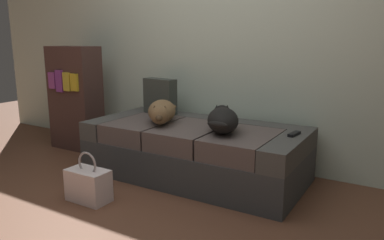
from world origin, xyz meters
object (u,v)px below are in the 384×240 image
dog_dark (223,119)px  throw_pillow (160,96)px  handbag (88,185)px  bookshelf (76,98)px  tv_remote (294,134)px  dog_tan (162,112)px  couch (195,151)px

dog_dark → throw_pillow: size_ratio=1.58×
throw_pillow → handbag: 1.21m
dog_dark → bookshelf: (-1.86, 0.18, -0.01)m
tv_remote → bookshelf: (-2.38, 0.02, 0.08)m
dog_tan → handbag: size_ratio=1.40×
dog_tan → handbag: dog_tan is taller
couch → bookshelf: 1.59m
throw_pillow → bookshelf: size_ratio=0.31×
couch → tv_remote: 0.87m
tv_remote → handbag: (-1.24, -0.93, -0.35)m
handbag → bookshelf: 1.54m
dog_dark → bookshelf: bookshelf is taller
dog_tan → bookshelf: 1.28m
dog_tan → throw_pillow: size_ratio=1.56×
couch → dog_dark: size_ratio=3.44×
dog_dark → couch: bearing=163.3°
throw_pillow → bookshelf: bearing=-171.7°
couch → dog_tan: 0.45m
dog_dark → throw_pillow: bearing=158.4°
dog_dark → dog_tan: bearing=179.3°
couch → dog_dark: (0.30, -0.09, 0.33)m
couch → tv_remote: tv_remote is taller
dog_tan → dog_dark: (0.59, -0.01, 0.00)m
dog_tan → bookshelf: size_ratio=0.48×
couch → dog_tan: dog_tan is taller
throw_pillow → handbag: size_ratio=0.90×
tv_remote → throw_pillow: 1.38m
dog_tan → dog_dark: 0.59m
dog_tan → bookshelf: bookshelf is taller
tv_remote → handbag: bearing=-136.1°
throw_pillow → handbag: (0.12, -1.09, -0.51)m
dog_dark → handbag: size_ratio=1.42×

